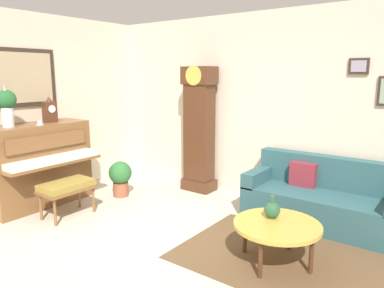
% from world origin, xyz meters
% --- Properties ---
extents(ground_plane, '(6.40, 6.00, 0.10)m').
position_xyz_m(ground_plane, '(0.00, 0.00, -0.05)').
color(ground_plane, beige).
extents(wall_left, '(0.13, 4.90, 2.80)m').
position_xyz_m(wall_left, '(-2.60, 0.00, 1.41)').
color(wall_left, beige).
rests_on(wall_left, ground_plane).
extents(wall_back, '(5.30, 0.13, 2.80)m').
position_xyz_m(wall_back, '(0.01, 2.40, 1.40)').
color(wall_back, beige).
rests_on(wall_back, ground_plane).
extents(area_rug, '(2.10, 1.50, 0.01)m').
position_xyz_m(area_rug, '(1.30, 0.74, 0.00)').
color(area_rug, brown).
rests_on(area_rug, ground_plane).
extents(piano, '(0.87, 1.44, 1.20)m').
position_xyz_m(piano, '(-2.23, 0.16, 0.61)').
color(piano, brown).
rests_on(piano, ground_plane).
extents(piano_bench, '(0.42, 0.70, 0.48)m').
position_xyz_m(piano_bench, '(-1.50, 0.12, 0.41)').
color(piano_bench, brown).
rests_on(piano_bench, ground_plane).
extents(grandfather_clock, '(0.52, 0.34, 2.03)m').
position_xyz_m(grandfather_clock, '(-0.74, 2.11, 0.96)').
color(grandfather_clock, '#4C2B19').
rests_on(grandfather_clock, ground_plane).
extents(couch, '(1.90, 0.80, 0.84)m').
position_xyz_m(couch, '(1.33, 1.94, 0.31)').
color(couch, '#2D565B').
rests_on(couch, ground_plane).
extents(coffee_table, '(0.88, 0.88, 0.43)m').
position_xyz_m(coffee_table, '(1.28, 0.64, 0.40)').
color(coffee_table, gold).
rests_on(coffee_table, ground_plane).
extents(mantel_clock, '(0.13, 0.18, 0.38)m').
position_xyz_m(mantel_clock, '(-2.23, 0.40, 1.37)').
color(mantel_clock, '#4C2B19').
rests_on(mantel_clock, piano).
extents(flower_vase, '(0.26, 0.26, 0.58)m').
position_xyz_m(flower_vase, '(-2.23, -0.22, 1.52)').
color(flower_vase, silver).
rests_on(flower_vase, piano).
extents(teacup, '(0.12, 0.12, 0.06)m').
position_xyz_m(teacup, '(-2.08, 0.15, 1.23)').
color(teacup, '#ADC6D6').
rests_on(teacup, piano).
extents(green_jug, '(0.17, 0.17, 0.24)m').
position_xyz_m(green_jug, '(1.17, 0.74, 0.51)').
color(green_jug, '#234C33').
rests_on(green_jug, coffee_table).
extents(potted_plant, '(0.36, 0.36, 0.56)m').
position_xyz_m(potted_plant, '(-1.55, 1.11, 0.32)').
color(potted_plant, '#935138').
rests_on(potted_plant, ground_plane).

